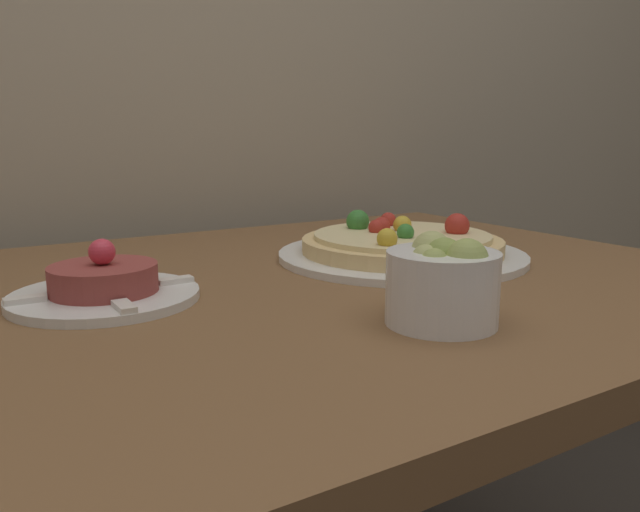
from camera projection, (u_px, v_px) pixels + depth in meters
name	position (u px, v px, depth m)	size (l,w,h in m)	color
dining_table	(254.00, 363.00, 0.77)	(1.24, 0.83, 0.74)	brown
pizza_plate	(401.00, 247.00, 0.90)	(0.36, 0.36, 0.07)	white
tartare_plate	(104.00, 287.00, 0.67)	(0.20, 0.20, 0.07)	white
small_bowl	(442.00, 281.00, 0.59)	(0.11, 0.11, 0.09)	white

